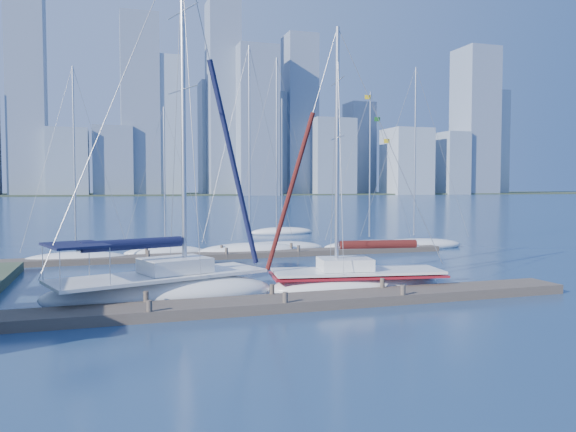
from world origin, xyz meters
name	(u,v)px	position (x,y,z in m)	size (l,w,h in m)	color
ground	(278,308)	(0.00, 0.00, 0.00)	(700.00, 700.00, 0.00)	navy
near_dock	(278,303)	(0.00, 0.00, 0.20)	(26.00, 2.00, 0.40)	#4E4239
far_dock	(239,255)	(2.00, 16.00, 0.18)	(30.00, 1.80, 0.36)	#4E4239
far_shore	(121,195)	(0.00, 320.00, 0.00)	(800.00, 100.00, 1.50)	#38472D
sailboat_navy	(160,273)	(-4.29, 2.86, 1.18)	(10.05, 6.05, 15.91)	white
sailboat_maroon	(357,270)	(4.48, 2.43, 0.96)	(8.61, 3.95, 12.48)	white
bg_boat_0	(76,258)	(-8.33, 16.67, 0.25)	(6.72, 3.51, 12.60)	white
bg_boat_1	(165,252)	(-2.60, 18.84, 0.22)	(5.93, 3.27, 10.58)	white
bg_boat_2	(250,250)	(3.10, 17.38, 0.30)	(7.81, 4.54, 14.95)	white
bg_boat_3	(277,248)	(5.47, 18.65, 0.28)	(7.39, 3.14, 14.50)	white
bg_boat_4	(369,246)	(12.65, 17.92, 0.24)	(7.60, 2.59, 12.27)	white
bg_boat_5	(414,245)	(16.14, 17.28, 0.27)	(8.56, 5.04, 14.23)	white
bg_boat_7	(282,231)	(10.31, 33.08, 0.27)	(6.64, 2.69, 13.90)	white
skyline	(169,130)	(25.34, 290.31, 35.58)	(503.18, 51.31, 115.60)	slate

